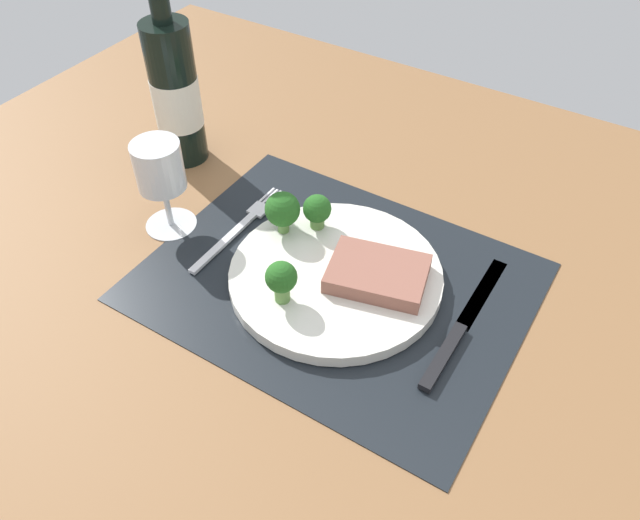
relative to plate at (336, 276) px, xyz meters
The scene contains 11 objects.
ground_plane 2.60cm from the plate, ahead, with size 140.00×110.00×3.00cm, color brown.
placemat 0.95cm from the plate, ahead, with size 45.41×35.37×0.30cm, color black.
plate is the anchor object (origin of this frame).
steak 5.43cm from the plate, 16.30° to the left, with size 11.49×8.29×2.05cm, color #8C5647.
broccoli_center 8.79cm from the plate, 112.16° to the right, with size 3.70×3.70×5.56cm.
broccoli_near_steak 9.33cm from the plate, 137.18° to the left, with size 3.68×3.68×4.79cm.
broccoli_front_edge 10.85cm from the plate, 163.67° to the left, with size 4.52×4.52×5.85cm.
fork 15.84cm from the plate, behind, with size 2.40×19.20×0.50cm.
knife 16.08cm from the plate, ahead, with size 1.80×23.00×0.80cm.
wine_bottle 36.27cm from the plate, 161.86° to the left, with size 6.85×6.85×29.27cm.
wine_glass 25.68cm from the plate, behind, with size 6.84×6.84×12.94cm.
Camera 1 is at (26.64, -46.36, 56.29)cm, focal length 35.33 mm.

